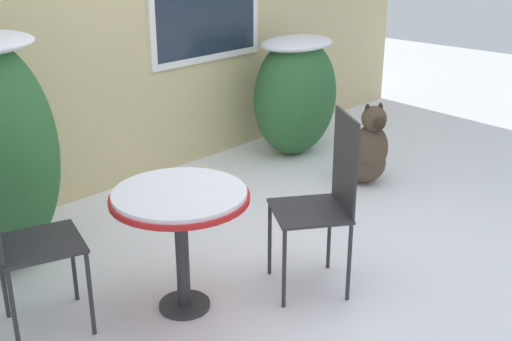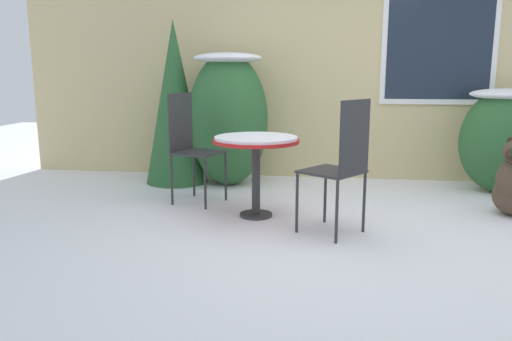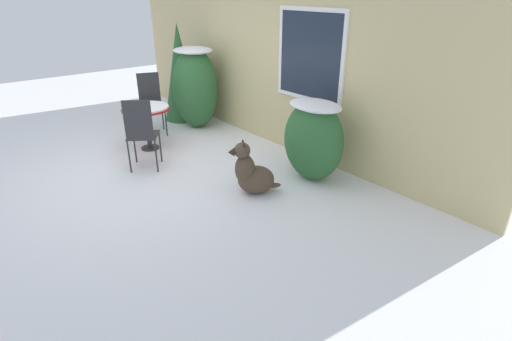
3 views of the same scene
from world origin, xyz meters
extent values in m
plane|color=white|center=(0.00, 0.00, 0.00)|extent=(16.00, 16.00, 0.00)
cube|color=#D1BC84|center=(0.00, 2.20, 1.32)|extent=(8.00, 0.06, 2.64)
cube|color=white|center=(1.02, 2.16, 1.56)|extent=(1.28, 0.04, 1.31)
cube|color=#1E2838|center=(1.02, 2.14, 1.56)|extent=(1.16, 0.01, 1.19)
ellipsoid|color=#2D6033|center=(-1.33, 1.61, 0.75)|extent=(0.90, 0.80, 1.49)
ellipsoid|color=white|center=(-1.33, 1.61, 1.43)|extent=(0.76, 0.68, 0.12)
ellipsoid|color=#2D6033|center=(1.65, 1.64, 0.56)|extent=(0.92, 0.65, 1.11)
ellipsoid|color=white|center=(1.65, 1.64, 1.05)|extent=(0.78, 0.55, 0.12)
cone|color=#2D6033|center=(-1.96, 1.67, 0.93)|extent=(0.72, 0.72, 1.86)
cylinder|color=#2D2D30|center=(-0.84, 0.38, 0.01)|extent=(0.29, 0.29, 0.03)
cylinder|color=#2D2D30|center=(-0.84, 0.38, 0.35)|extent=(0.08, 0.08, 0.65)
cylinder|color=red|center=(-0.84, 0.38, 0.69)|extent=(0.76, 0.76, 0.03)
cylinder|color=white|center=(-0.84, 0.38, 0.71)|extent=(0.73, 0.73, 0.02)
cube|color=#2D2D30|center=(-1.46, 0.78, 0.50)|extent=(0.53, 0.53, 0.02)
cube|color=#2D2D30|center=(-1.65, 0.85, 0.80)|extent=(0.14, 0.37, 0.57)
cylinder|color=#2D2D30|center=(-1.34, 0.54, 0.25)|extent=(0.02, 0.02, 0.49)
cylinder|color=#2D2D30|center=(-1.22, 0.90, 0.25)|extent=(0.02, 0.02, 0.49)
cylinder|color=#2D2D30|center=(-1.71, 0.66, 0.25)|extent=(0.02, 0.02, 0.49)
cylinder|color=#2D2D30|center=(-1.58, 1.02, 0.25)|extent=(0.02, 0.02, 0.49)
cube|color=#2D2D30|center=(-0.18, 0.01, 0.50)|extent=(0.59, 0.59, 0.02)
cube|color=#2D2D30|center=(-0.01, -0.11, 0.80)|extent=(0.24, 0.32, 0.57)
cylinder|color=#2D2D30|center=(-0.22, 0.28, 0.25)|extent=(0.02, 0.02, 0.49)
cylinder|color=#2D2D30|center=(-0.45, -0.04, 0.25)|extent=(0.02, 0.02, 0.49)
cylinder|color=#2D2D30|center=(0.09, 0.05, 0.25)|extent=(0.02, 0.02, 0.49)
cylinder|color=#2D2D30|center=(-0.14, -0.26, 0.25)|extent=(0.02, 0.02, 0.49)
cone|color=#2D241B|center=(1.33, 0.49, 0.59)|extent=(0.14, 0.13, 0.11)
ellipsoid|color=#2D241B|center=(1.36, 0.65, 0.68)|extent=(0.05, 0.05, 0.09)
camera|label=1|loc=(-2.87, -2.09, 2.07)|focal=45.00mm
camera|label=2|loc=(-0.24, -3.92, 1.28)|focal=35.00mm
camera|label=3|loc=(5.09, -2.21, 2.48)|focal=28.00mm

